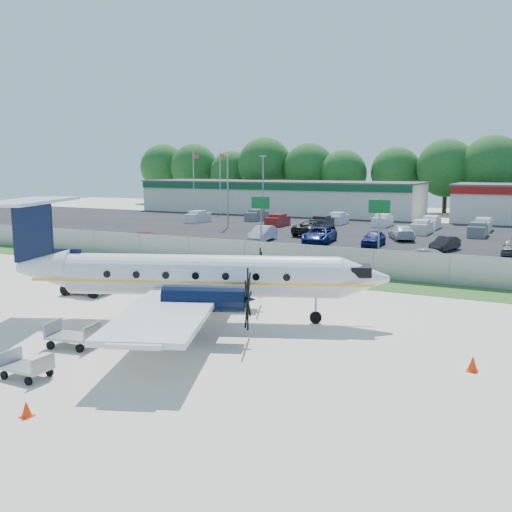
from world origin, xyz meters
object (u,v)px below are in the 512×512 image
at_px(pushback_tug, 90,282).
at_px(baggage_cart_far, 27,366).
at_px(aircraft, 194,275).
at_px(baggage_cart_near, 72,336).

height_order(pushback_tug, baggage_cart_far, pushback_tug).
relative_size(aircraft, pushback_tug, 6.65).
bearing_deg(pushback_tug, baggage_cart_far, -56.35).
xyz_separation_m(aircraft, baggage_cart_near, (-2.34, -5.92, -1.81)).
height_order(baggage_cart_near, baggage_cart_far, baggage_cart_near).
distance_m(aircraft, baggage_cart_far, 9.62).
relative_size(aircraft, baggage_cart_far, 10.92).
bearing_deg(baggage_cart_near, pushback_tug, 128.92).
height_order(aircraft, baggage_cart_far, aircraft).
bearing_deg(pushback_tug, aircraft, -13.91).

